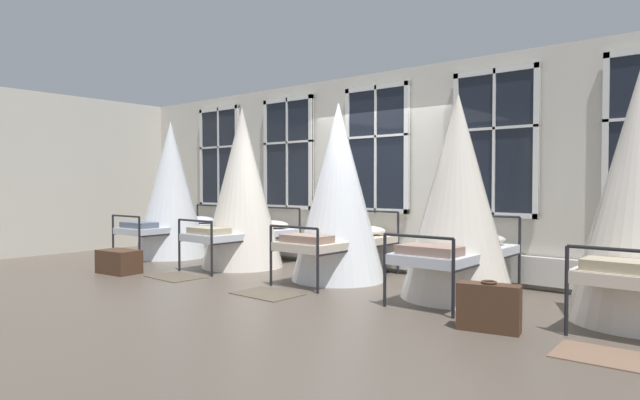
{
  "coord_description": "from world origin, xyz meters",
  "views": [
    {
      "loc": [
        4.72,
        -5.9,
        1.36
      ],
      "look_at": [
        -0.25,
        0.08,
        1.13
      ],
      "focal_mm": 30.16,
      "sensor_mm": 36.0,
      "label": 1
    }
  ],
  "objects_px": {
    "cot_first": "(171,191)",
    "cot_fourth": "(458,199)",
    "suitcase_dark": "(489,307)",
    "cot_third": "(338,194)",
    "cot_second": "(242,189)",
    "travel_trunk": "(119,262)"
  },
  "relations": [
    {
      "from": "cot_first",
      "to": "cot_fourth",
      "type": "distance_m",
      "value": 5.74
    },
    {
      "from": "suitcase_dark",
      "to": "cot_first",
      "type": "bearing_deg",
      "value": 158.81
    },
    {
      "from": "cot_first",
      "to": "cot_third",
      "type": "height_order",
      "value": "cot_first"
    },
    {
      "from": "cot_third",
      "to": "suitcase_dark",
      "type": "bearing_deg",
      "value": -114.44
    },
    {
      "from": "cot_second",
      "to": "cot_third",
      "type": "bearing_deg",
      "value": -87.21
    },
    {
      "from": "cot_fourth",
      "to": "travel_trunk",
      "type": "distance_m",
      "value": 5.13
    },
    {
      "from": "cot_first",
      "to": "cot_fourth",
      "type": "xyz_separation_m",
      "value": [
        5.74,
        0.02,
        -0.04
      ]
    },
    {
      "from": "travel_trunk",
      "to": "cot_fourth",
      "type": "bearing_deg",
      "value": 19.16
    },
    {
      "from": "cot_first",
      "to": "cot_third",
      "type": "xyz_separation_m",
      "value": [
        3.89,
        0.09,
        -0.01
      ]
    },
    {
      "from": "cot_third",
      "to": "cot_fourth",
      "type": "xyz_separation_m",
      "value": [
        1.85,
        -0.07,
        -0.04
      ]
    },
    {
      "from": "cot_second",
      "to": "suitcase_dark",
      "type": "xyz_separation_m",
      "value": [
        4.69,
        -1.2,
        -1.05
      ]
    },
    {
      "from": "cot_third",
      "to": "cot_second",
      "type": "bearing_deg",
      "value": 91.6
    },
    {
      "from": "cot_first",
      "to": "cot_fourth",
      "type": "relative_size",
      "value": 1.04
    },
    {
      "from": "cot_first",
      "to": "suitcase_dark",
      "type": "bearing_deg",
      "value": -101.22
    },
    {
      "from": "cot_third",
      "to": "suitcase_dark",
      "type": "relative_size",
      "value": 4.29
    },
    {
      "from": "travel_trunk",
      "to": "cot_first",
      "type": "bearing_deg",
      "value": 121.31
    },
    {
      "from": "cot_third",
      "to": "travel_trunk",
      "type": "bearing_deg",
      "value": 120.84
    },
    {
      "from": "cot_third",
      "to": "travel_trunk",
      "type": "height_order",
      "value": "cot_third"
    },
    {
      "from": "cot_first",
      "to": "travel_trunk",
      "type": "relative_size",
      "value": 3.96
    },
    {
      "from": "cot_second",
      "to": "cot_first",
      "type": "bearing_deg",
      "value": 92.54
    },
    {
      "from": "cot_fourth",
      "to": "cot_second",
      "type": "bearing_deg",
      "value": 89.8
    },
    {
      "from": "cot_second",
      "to": "travel_trunk",
      "type": "distance_m",
      "value": 2.21
    }
  ]
}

